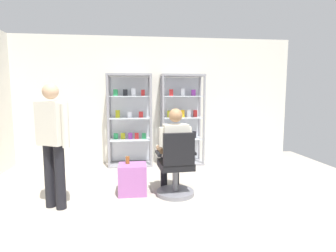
# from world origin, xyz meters

# --- Properties ---
(ground_plane) EXTENTS (7.20, 7.20, 0.00)m
(ground_plane) POSITION_xyz_m (0.00, 0.00, 0.00)
(ground_plane) COLOR #B2A899
(back_wall) EXTENTS (6.00, 0.10, 2.70)m
(back_wall) POSITION_xyz_m (0.00, 3.00, 1.35)
(back_wall) COLOR silver
(back_wall) RESTS_ON ground
(display_cabinet_left) EXTENTS (0.90, 0.45, 1.90)m
(display_cabinet_left) POSITION_xyz_m (-0.55, 2.76, 0.96)
(display_cabinet_left) COLOR gray
(display_cabinet_left) RESTS_ON ground
(display_cabinet_right) EXTENTS (0.90, 0.45, 1.90)m
(display_cabinet_right) POSITION_xyz_m (0.55, 2.76, 0.96)
(display_cabinet_right) COLOR gray
(display_cabinet_right) RESTS_ON ground
(office_chair) EXTENTS (0.58, 0.56, 0.96)m
(office_chair) POSITION_xyz_m (0.15, 0.88, 0.39)
(office_chair) COLOR slate
(office_chair) RESTS_ON ground
(seated_shopkeeper) EXTENTS (0.51, 0.59, 1.29)m
(seated_shopkeeper) POSITION_xyz_m (0.14, 1.04, 0.71)
(seated_shopkeeper) COLOR black
(seated_shopkeeper) RESTS_ON ground
(storage_crate) EXTENTS (0.41, 0.37, 0.45)m
(storage_crate) POSITION_xyz_m (-0.48, 1.05, 0.23)
(storage_crate) COLOR #9E599E
(storage_crate) RESTS_ON ground
(tea_glass) EXTENTS (0.06, 0.06, 0.11)m
(tea_glass) POSITION_xyz_m (-0.55, 1.11, 0.51)
(tea_glass) COLOR brown
(tea_glass) RESTS_ON storage_crate
(standing_customer) EXTENTS (0.47, 0.37, 1.63)m
(standing_customer) POSITION_xyz_m (-1.49, 0.67, 0.93)
(standing_customer) COLOR black
(standing_customer) RESTS_ON ground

